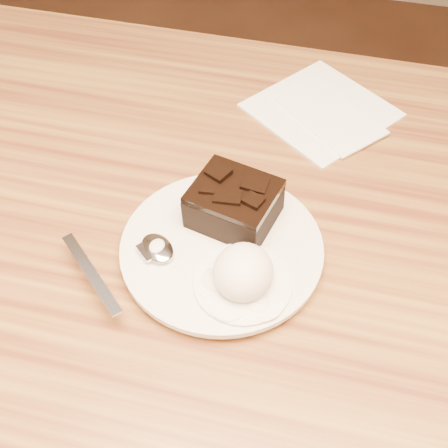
% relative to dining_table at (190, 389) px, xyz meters
% --- Properties ---
extents(dining_table, '(1.20, 0.80, 0.75)m').
position_rel_dining_table_xyz_m(dining_table, '(0.00, 0.00, 0.00)').
color(dining_table, '#5A2C18').
rests_on(dining_table, floor).
extents(plate, '(0.21, 0.21, 0.02)m').
position_rel_dining_table_xyz_m(plate, '(0.05, -0.01, 0.38)').
color(plate, silver).
rests_on(plate, dining_table).
extents(brownie, '(0.10, 0.09, 0.04)m').
position_rel_dining_table_xyz_m(brownie, '(0.06, 0.03, 0.41)').
color(brownie, black).
rests_on(brownie, plate).
extents(ice_cream_scoop, '(0.06, 0.06, 0.05)m').
position_rel_dining_table_xyz_m(ice_cream_scoop, '(0.09, -0.05, 0.41)').
color(ice_cream_scoop, white).
rests_on(ice_cream_scoop, plate).
extents(melt_puddle, '(0.10, 0.10, 0.00)m').
position_rel_dining_table_xyz_m(melt_puddle, '(0.09, -0.05, 0.39)').
color(melt_puddle, white).
rests_on(melt_puddle, plate).
extents(spoon, '(0.15, 0.14, 0.01)m').
position_rel_dining_table_xyz_m(spoon, '(-0.01, -0.03, 0.40)').
color(spoon, silver).
rests_on(spoon, plate).
extents(napkin, '(0.22, 0.22, 0.01)m').
position_rel_dining_table_xyz_m(napkin, '(0.12, 0.26, 0.38)').
color(napkin, white).
rests_on(napkin, dining_table).
extents(crumb_a, '(0.01, 0.01, 0.00)m').
position_rel_dining_table_xyz_m(crumb_a, '(0.04, 0.01, 0.39)').
color(crumb_a, black).
rests_on(crumb_a, plate).
extents(crumb_b, '(0.01, 0.01, 0.00)m').
position_rel_dining_table_xyz_m(crumb_b, '(0.08, -0.01, 0.39)').
color(crumb_b, black).
rests_on(crumb_b, plate).
extents(crumb_c, '(0.00, 0.01, 0.00)m').
position_rel_dining_table_xyz_m(crumb_c, '(0.06, 0.00, 0.39)').
color(crumb_c, black).
rests_on(crumb_c, plate).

